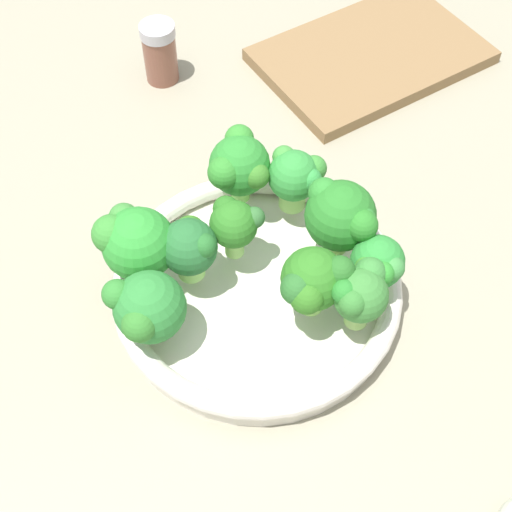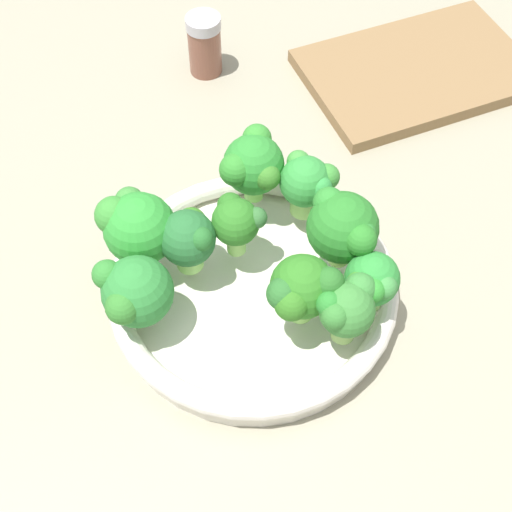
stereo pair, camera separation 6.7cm
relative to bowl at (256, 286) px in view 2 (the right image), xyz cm
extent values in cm
cube|color=gray|center=(2.42, 0.37, -3.11)|extent=(130.00, 130.00, 2.50)
cylinder|color=silver|center=(0.00, 0.00, -1.04)|extent=(26.12, 26.12, 1.64)
torus|color=silver|center=(0.00, 0.00, 0.79)|extent=(27.21, 27.21, 2.01)
cylinder|color=#83CC5A|center=(-0.75, -9.71, 3.09)|extent=(1.90, 1.90, 2.60)
sphere|color=#2E8730|center=(-0.75, -9.71, 6.32)|extent=(5.94, 5.94, 5.94)
sphere|color=#32862D|center=(1.01, -8.43, 7.12)|extent=(3.18, 3.18, 3.18)
sphere|color=#368C30|center=(-1.21, -11.77, 7.72)|extent=(2.87, 2.87, 2.87)
sphere|color=#387A27|center=(-1.88, -7.62, 6.81)|extent=(2.53, 2.53, 2.53)
cylinder|color=#88B54D|center=(9.99, -3.00, 2.72)|extent=(2.50, 2.50, 1.86)
sphere|color=green|center=(9.99, -3.00, 5.84)|extent=(6.72, 6.72, 6.72)
sphere|color=#398C33|center=(12.16, -3.71, 7.04)|extent=(3.56, 3.56, 3.56)
sphere|color=#3E8839|center=(10.87, -5.49, 6.77)|extent=(2.78, 2.78, 2.78)
sphere|color=#398B34|center=(11.68, -4.71, 6.25)|extent=(2.84, 2.84, 2.84)
cylinder|color=#86BD5E|center=(-10.18, 3.54, 2.76)|extent=(2.65, 2.65, 1.95)
sphere|color=#308E37|center=(-10.18, 3.54, 5.33)|extent=(4.90, 4.90, 4.90)
sphere|color=#40932E|center=(-8.86, 4.58, 6.12)|extent=(2.45, 2.45, 2.45)
sphere|color=#2F8F2E|center=(-9.79, 5.49, 6.44)|extent=(2.13, 2.13, 2.13)
sphere|color=#3E8B3F|center=(-10.89, 5.02, 6.20)|extent=(2.21, 2.21, 2.21)
cylinder|color=#84BE55|center=(-3.96, 4.42, 3.02)|extent=(2.28, 2.28, 2.46)
sphere|color=#2F7722|center=(-3.96, 4.42, 6.09)|extent=(5.64, 5.64, 5.64)
sphere|color=#2B692B|center=(-2.19, 5.53, 6.83)|extent=(2.89, 2.89, 2.89)
sphere|color=#327520|center=(-2.83, 6.37, 6.53)|extent=(2.98, 2.98, 2.98)
sphere|color=#296925|center=(-6.01, 5.06, 7.39)|extent=(2.75, 2.75, 2.75)
cylinder|color=#8CBE57|center=(-8.15, -1.30, 3.12)|extent=(2.03, 2.03, 2.66)
sphere|color=#2A7A28|center=(-8.15, -1.30, 6.58)|extent=(6.56, 6.56, 6.56)
sphere|color=#308632|center=(-9.44, 0.62, 7.64)|extent=(2.63, 2.63, 2.63)
sphere|color=#2C7F28|center=(-9.26, 1.05, 7.75)|extent=(2.91, 2.91, 2.91)
sphere|color=#2F852F|center=(-7.02, -3.02, 8.05)|extent=(2.91, 2.91, 2.91)
cylinder|color=#96D366|center=(5.75, -1.68, 2.93)|extent=(2.54, 2.54, 2.28)
sphere|color=#276831|center=(5.75, -1.68, 5.77)|extent=(5.23, 5.23, 5.23)
sphere|color=#357822|center=(5.33, -3.21, 6.09)|extent=(2.81, 2.81, 2.81)
sphere|color=#26692A|center=(4.49, -0.61, 6.94)|extent=(2.27, 2.27, 2.27)
cylinder|color=#86B457|center=(-7.44, 6.86, 3.06)|extent=(2.11, 2.11, 2.54)
sphere|color=#3B8237|center=(-7.44, 6.86, 5.89)|extent=(4.80, 4.80, 4.80)
sphere|color=#367C31|center=(-6.25, 7.95, 6.85)|extent=(2.37, 2.37, 2.37)
sphere|color=#3A8338|center=(-8.68, 5.41, 6.70)|extent=(2.81, 2.81, 2.81)
sphere|color=#2A7F2B|center=(-5.86, 6.95, 7.06)|extent=(2.23, 2.23, 2.23)
cylinder|color=#90C963|center=(1.33, -3.11, 3.14)|extent=(1.82, 1.82, 2.70)
sphere|color=#2E7423|center=(1.33, -3.11, 5.95)|extent=(4.47, 4.47, 4.47)
sphere|color=#336932|center=(-0.55, -2.98, 6.53)|extent=(2.02, 2.02, 2.02)
sphere|color=#2A6C20|center=(1.74, -4.38, 6.77)|extent=(2.44, 2.44, 2.44)
cylinder|color=#84C85F|center=(10.09, 3.59, 2.63)|extent=(2.45, 2.45, 1.67)
sphere|color=#2F8236|center=(10.09, 3.59, 5.51)|extent=(6.30, 6.30, 6.30)
sphere|color=#318030|center=(12.52, 2.60, 6.88)|extent=(2.61, 2.61, 2.61)
sphere|color=#337C2C|center=(11.15, 5.64, 6.38)|extent=(2.98, 2.98, 2.98)
cylinder|color=#94CA63|center=(-5.51, -7.54, 3.07)|extent=(2.66, 2.66, 2.56)
sphere|color=green|center=(-5.51, -7.54, 5.97)|extent=(4.98, 4.98, 4.98)
sphere|color=#3B8A35|center=(-7.54, -7.69, 6.32)|extent=(2.52, 2.52, 2.52)
sphere|color=#41913B|center=(-4.98, -9.20, 6.95)|extent=(2.26, 2.26, 2.26)
sphere|color=green|center=(-6.74, -6.19, 6.52)|extent=(2.26, 2.26, 2.26)
cube|color=olive|center=(-22.05, -30.64, -1.06)|extent=(30.77, 25.13, 1.60)
cylinder|color=brown|center=(3.51, -33.61, 1.24)|extent=(3.95, 3.95, 6.20)
cylinder|color=silver|center=(3.51, -33.61, 5.03)|extent=(4.15, 4.15, 1.38)
camera|label=1|loc=(9.35, 38.58, 58.93)|focal=52.63mm
camera|label=2|loc=(2.73, 39.60, 58.93)|focal=52.63mm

